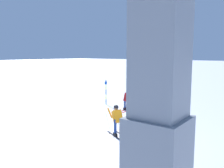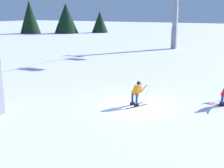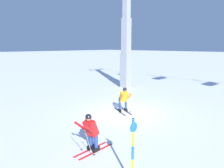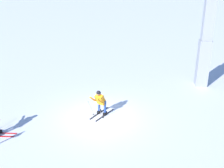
{
  "view_description": "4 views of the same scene",
  "coord_description": "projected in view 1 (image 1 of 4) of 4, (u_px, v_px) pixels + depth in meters",
  "views": [
    {
      "loc": [
        -6.65,
        8.96,
        3.95
      ],
      "look_at": [
        -0.96,
        1.46,
        2.73
      ],
      "focal_mm": 37.75,
      "sensor_mm": 36.0,
      "label": 1
    },
    {
      "loc": [
        -15.49,
        -6.66,
        5.46
      ],
      "look_at": [
        -1.24,
        1.04,
        1.43
      ],
      "focal_mm": 46.85,
      "sensor_mm": 36.0,
      "label": 2
    },
    {
      "loc": [
        8.32,
        -9.77,
        3.83
      ],
      "look_at": [
        -0.47,
        -0.69,
        1.7
      ],
      "focal_mm": 36.93,
      "sensor_mm": 36.0,
      "label": 3
    },
    {
      "loc": [
        12.57,
        2.04,
        6.89
      ],
      "look_at": [
        -0.97,
        0.5,
        1.51
      ],
      "focal_mm": 43.45,
      "sensor_mm": 36.0,
      "label": 4
    }
  ],
  "objects": [
    {
      "name": "ground_plane",
      "position": [
        114.0,
        134.0,
        11.57
      ],
      "size": [
        260.0,
        260.0,
        0.0
      ],
      "primitive_type": "plane",
      "color": "white"
    },
    {
      "name": "skier_carving_main",
      "position": [
        117.0,
        118.0,
        11.4
      ],
      "size": [
        1.73,
        1.25,
        1.6
      ],
      "color": "black",
      "rests_on": "ground_plane"
    },
    {
      "name": "lift_tower_near",
      "position": [
        161.0,
        41.0,
        3.06
      ],
      "size": [
        0.76,
        2.9,
        9.86
      ],
      "color": "gray",
      "rests_on": "ground_plane"
    },
    {
      "name": "trail_marker_pole",
      "position": [
        106.0,
        91.0,
        18.34
      ],
      "size": [
        0.07,
        0.28,
        1.94
      ],
      "color": "blue",
      "rests_on": "ground_plane"
    },
    {
      "name": "skier_distant_uphill",
      "position": [
        127.0,
        98.0,
        16.52
      ],
      "size": [
        0.72,
        1.7,
        1.56
      ],
      "color": "red",
      "rests_on": "ground_plane"
    }
  ]
}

